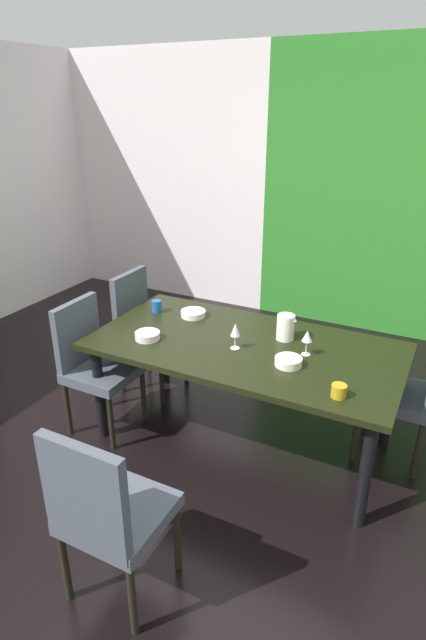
{
  "coord_description": "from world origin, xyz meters",
  "views": [
    {
      "loc": [
        1.55,
        -2.23,
        2.19
      ],
      "look_at": [
        0.17,
        0.48,
        0.85
      ],
      "focal_mm": 28.0,
      "sensor_mm": 36.0,
      "label": 1
    }
  ],
  "objects_px": {
    "chair_head_near": "(106,511)",
    "serving_bowl_north": "(147,336)",
    "chair_right_far": "(410,389)",
    "chair_left_near": "(93,360)",
    "wine_glass_west": "(235,331)",
    "cup_near_shelf": "(339,391)",
    "wine_glass_left": "(307,337)",
    "serving_bowl_rear": "(288,362)",
    "pitcher_east": "(286,327)",
    "serving_bowl_front": "(193,313)",
    "chair_left_far": "(144,326)",
    "dining_table": "(245,354)",
    "cup_south": "(157,306)"
  },
  "relations": [
    {
      "from": "chair_right_far",
      "to": "chair_left_far",
      "type": "height_order",
      "value": "chair_left_far"
    },
    {
      "from": "serving_bowl_front",
      "to": "chair_head_near",
      "type": "bearing_deg",
      "value": -73.89
    },
    {
      "from": "chair_head_near",
      "to": "serving_bowl_north",
      "type": "distance_m",
      "value": 1.32
    },
    {
      "from": "chair_right_far",
      "to": "chair_left_far",
      "type": "xyz_separation_m",
      "value": [
        -2.03,
        -0.0,
        0.02
      ]
    },
    {
      "from": "chair_left_near",
      "to": "serving_bowl_front",
      "type": "distance_m",
      "value": 0.78
    },
    {
      "from": "chair_left_far",
      "to": "chair_right_far",
      "type": "bearing_deg",
      "value": 90.0
    },
    {
      "from": "dining_table",
      "to": "chair_left_far",
      "type": "distance_m",
      "value": 1.07
    },
    {
      "from": "serving_bowl_front",
      "to": "cup_south",
      "type": "bearing_deg",
      "value": -169.58
    },
    {
      "from": "wine_glass_left",
      "to": "serving_bowl_rear",
      "type": "bearing_deg",
      "value": -106.15
    },
    {
      "from": "wine_glass_west",
      "to": "serving_bowl_north",
      "type": "bearing_deg",
      "value": -166.45
    },
    {
      "from": "chair_left_near",
      "to": "serving_bowl_north",
      "type": "bearing_deg",
      "value": 102.23
    },
    {
      "from": "serving_bowl_north",
      "to": "wine_glass_west",
      "type": "bearing_deg",
      "value": 13.55
    },
    {
      "from": "chair_right_far",
      "to": "chair_left_far",
      "type": "distance_m",
      "value": 2.03
    },
    {
      "from": "cup_south",
      "to": "serving_bowl_north",
      "type": "bearing_deg",
      "value": -64.74
    },
    {
      "from": "dining_table",
      "to": "chair_head_near",
      "type": "relative_size",
      "value": 2.06
    },
    {
      "from": "chair_left_near",
      "to": "wine_glass_west",
      "type": "relative_size",
      "value": 5.46
    },
    {
      "from": "chair_head_near",
      "to": "cup_near_shelf",
      "type": "height_order",
      "value": "chair_head_near"
    },
    {
      "from": "dining_table",
      "to": "wine_glass_west",
      "type": "height_order",
      "value": "wine_glass_west"
    },
    {
      "from": "wine_glass_left",
      "to": "wine_glass_west",
      "type": "relative_size",
      "value": 0.93
    },
    {
      "from": "serving_bowl_front",
      "to": "pitcher_east",
      "type": "xyz_separation_m",
      "value": [
        0.73,
        -0.06,
        0.06
      ]
    },
    {
      "from": "dining_table",
      "to": "cup_south",
      "type": "bearing_deg",
      "value": 166.6
    },
    {
      "from": "chair_left_near",
      "to": "serving_bowl_rear",
      "type": "height_order",
      "value": "chair_left_near"
    },
    {
      "from": "chair_right_far",
      "to": "cup_near_shelf",
      "type": "xyz_separation_m",
      "value": [
        -0.31,
        -0.67,
        0.26
      ]
    },
    {
      "from": "chair_left_near",
      "to": "cup_near_shelf",
      "type": "xyz_separation_m",
      "value": [
        1.71,
        -0.04,
        0.25
      ]
    },
    {
      "from": "chair_right_far",
      "to": "wine_glass_west",
      "type": "xyz_separation_m",
      "value": [
        -1.04,
        -0.4,
        0.35
      ]
    },
    {
      "from": "chair_left_near",
      "to": "dining_table",
      "type": "bearing_deg",
      "value": 107.22
    },
    {
      "from": "serving_bowl_front",
      "to": "wine_glass_left",
      "type": "bearing_deg",
      "value": -12.82
    },
    {
      "from": "wine_glass_west",
      "to": "serving_bowl_rear",
      "type": "xyz_separation_m",
      "value": [
        0.38,
        -0.06,
        -0.1
      ]
    },
    {
      "from": "cup_near_shelf",
      "to": "cup_south",
      "type": "bearing_deg",
      "value": 160.03
    },
    {
      "from": "chair_head_near",
      "to": "wine_glass_west",
      "type": "height_order",
      "value": "chair_head_near"
    },
    {
      "from": "chair_left_far",
      "to": "serving_bowl_north",
      "type": "bearing_deg",
      "value": 37.32
    },
    {
      "from": "cup_near_shelf",
      "to": "pitcher_east",
      "type": "xyz_separation_m",
      "value": [
        -0.49,
        0.54,
        0.05
      ]
    },
    {
      "from": "chair_left_far",
      "to": "serving_bowl_front",
      "type": "height_order",
      "value": "chair_left_far"
    },
    {
      "from": "chair_right_far",
      "to": "pitcher_east",
      "type": "height_order",
      "value": "pitcher_east"
    },
    {
      "from": "wine_glass_left",
      "to": "serving_bowl_rear",
      "type": "height_order",
      "value": "wine_glass_left"
    },
    {
      "from": "chair_left_far",
      "to": "cup_near_shelf",
      "type": "xyz_separation_m",
      "value": [
        1.71,
        -0.67,
        0.25
      ]
    },
    {
      "from": "wine_glass_left",
      "to": "serving_bowl_north",
      "type": "height_order",
      "value": "wine_glass_left"
    },
    {
      "from": "wine_glass_west",
      "to": "cup_near_shelf",
      "type": "height_order",
      "value": "wine_glass_west"
    },
    {
      "from": "dining_table",
      "to": "cup_near_shelf",
      "type": "distance_m",
      "value": 0.79
    },
    {
      "from": "dining_table",
      "to": "cup_south",
      "type": "xyz_separation_m",
      "value": [
        -0.8,
        0.19,
        0.12
      ]
    },
    {
      "from": "dining_table",
      "to": "serving_bowl_front",
      "type": "xyz_separation_m",
      "value": [
        -0.52,
        0.24,
        0.1
      ]
    },
    {
      "from": "cup_near_shelf",
      "to": "serving_bowl_rear",
      "type": "bearing_deg",
      "value": 149.4
    },
    {
      "from": "pitcher_east",
      "to": "serving_bowl_front",
      "type": "bearing_deg",
      "value": 175.65
    },
    {
      "from": "wine_glass_west",
      "to": "chair_left_far",
      "type": "bearing_deg",
      "value": 157.79
    },
    {
      "from": "chair_right_far",
      "to": "serving_bowl_north",
      "type": "distance_m",
      "value": 1.72
    },
    {
      "from": "chair_left_far",
      "to": "cup_south",
      "type": "bearing_deg",
      "value": 60.13
    },
    {
      "from": "chair_right_far",
      "to": "wine_glass_west",
      "type": "distance_m",
      "value": 1.17
    },
    {
      "from": "chair_right_far",
      "to": "wine_glass_west",
      "type": "height_order",
      "value": "wine_glass_west"
    },
    {
      "from": "chair_head_near",
      "to": "chair_left_near",
      "type": "height_order",
      "value": "chair_head_near"
    },
    {
      "from": "dining_table",
      "to": "chair_left_far",
      "type": "bearing_deg",
      "value": 162.81
    }
  ]
}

